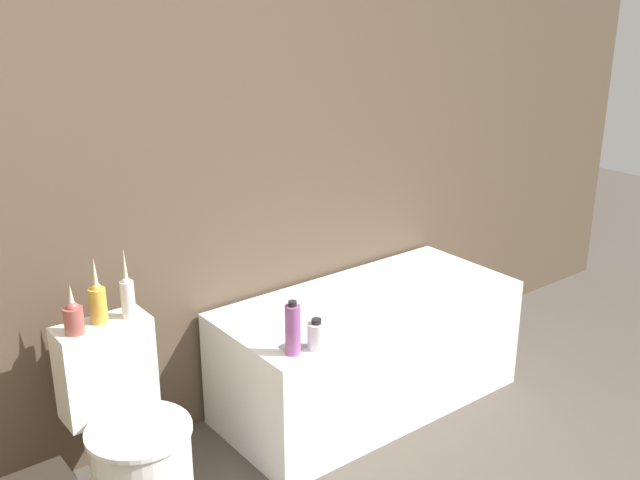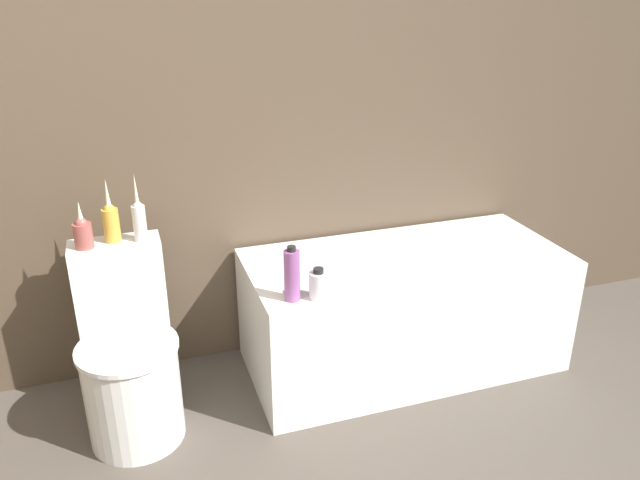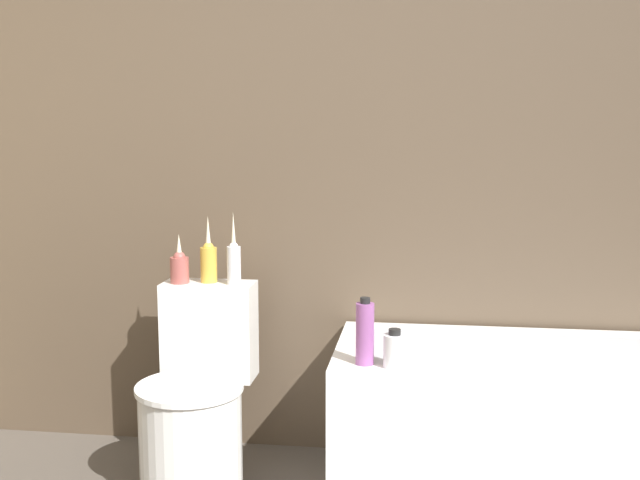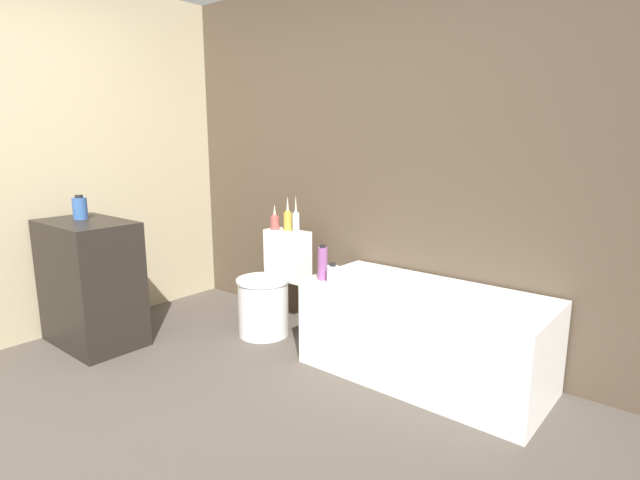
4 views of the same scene
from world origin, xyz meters
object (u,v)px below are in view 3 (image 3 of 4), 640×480
Objects in this scene: vase_gold at (180,266)px; shampoo_bottle_tall at (365,333)px; toilet at (196,409)px; vase_silver at (209,260)px; vase_bronze at (234,261)px; shampoo_bottle_short at (394,350)px; bathtub at (537,426)px.

vase_gold is 0.84× the size of shampoo_bottle_tall.
toilet is 0.57m from vase_silver.
vase_bronze is 0.77m from shampoo_bottle_short.
toilet is (-1.26, -0.07, 0.03)m from bathtub.
vase_gold is (-1.37, 0.10, 0.54)m from bathtub.
vase_gold is at bearing 157.41° from shampoo_bottle_short.
vase_gold is at bearing 122.18° from toilet.
vase_bronze is at bearing 147.81° from shampoo_bottle_tall.
shampoo_bottle_tall is at bearing -29.42° from vase_silver.
toilet is 0.76m from shampoo_bottle_tall.
shampoo_bottle_short is at bearing -27.48° from vase_silver.
vase_silver is 0.93× the size of vase_bronze.
shampoo_bottle_short reaches higher than bathtub.
vase_silver is 0.11m from vase_bronze.
vase_silver is at bearing 174.05° from bathtub.
vase_silver is at bearing 16.65° from vase_gold.
vase_silver is 1.14× the size of shampoo_bottle_tall.
toilet is 0.55m from vase_gold.
bathtub is at bearing 26.61° from shampoo_bottle_short.
bathtub is at bearing -5.23° from vase_bronze.
toilet is at bearing -176.65° from bathtub.
shampoo_bottle_tall is (-0.61, -0.23, 0.39)m from bathtub.
vase_silver is 0.87m from shampoo_bottle_short.
shampoo_bottle_short is at bearing -29.59° from vase_bronze.
vase_silver is 0.76m from shampoo_bottle_tall.
vase_silver reaches higher than shampoo_bottle_tall.
shampoo_bottle_short is at bearing -22.59° from vase_gold.
toilet is 0.83m from shampoo_bottle_short.
bathtub is 5.57× the size of vase_silver.
toilet reaches higher than shampoo_bottle_short.
shampoo_bottle_short is (0.85, -0.36, -0.20)m from vase_gold.
toilet is 2.88× the size of vase_silver.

